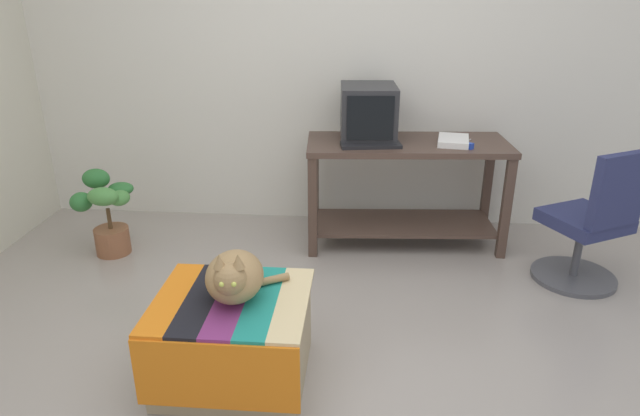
{
  "coord_description": "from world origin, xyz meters",
  "views": [
    {
      "loc": [
        0.19,
        -2.14,
        1.77
      ],
      "look_at": [
        -0.06,
        0.85,
        0.55
      ],
      "focal_mm": 31.17,
      "sensor_mm": 36.0,
      "label": 1
    }
  ],
  "objects_px": {
    "potted_plant": "(107,213)",
    "office_chair": "(591,227)",
    "stapler": "(465,145)",
    "desk": "(406,175)",
    "ottoman_with_blanket": "(234,338)",
    "tv_monitor": "(368,113)",
    "keyboard": "(371,145)",
    "cat": "(234,276)",
    "book": "(453,141)"
  },
  "relations": [
    {
      "from": "potted_plant",
      "to": "office_chair",
      "type": "distance_m",
      "value": 3.15
    },
    {
      "from": "stapler",
      "to": "potted_plant",
      "type": "bearing_deg",
      "value": 140.08
    },
    {
      "from": "office_chair",
      "to": "desk",
      "type": "bearing_deg",
      "value": -53.61
    },
    {
      "from": "potted_plant",
      "to": "ottoman_with_blanket",
      "type": "bearing_deg",
      "value": -46.59
    },
    {
      "from": "tv_monitor",
      "to": "keyboard",
      "type": "xyz_separation_m",
      "value": [
        0.02,
        -0.2,
        -0.17
      ]
    },
    {
      "from": "ottoman_with_blanket",
      "to": "cat",
      "type": "relative_size",
      "value": 1.79
    },
    {
      "from": "keyboard",
      "to": "office_chair",
      "type": "bearing_deg",
      "value": -24.19
    },
    {
      "from": "book",
      "to": "ottoman_with_blanket",
      "type": "height_order",
      "value": "book"
    },
    {
      "from": "potted_plant",
      "to": "stapler",
      "type": "xyz_separation_m",
      "value": [
        2.41,
        0.24,
        0.47
      ]
    },
    {
      "from": "desk",
      "to": "keyboard",
      "type": "distance_m",
      "value": 0.39
    },
    {
      "from": "cat",
      "to": "ottoman_with_blanket",
      "type": "bearing_deg",
      "value": -166.22
    },
    {
      "from": "ottoman_with_blanket",
      "to": "keyboard",
      "type": "bearing_deg",
      "value": 66.46
    },
    {
      "from": "ottoman_with_blanket",
      "to": "stapler",
      "type": "relative_size",
      "value": 6.43
    },
    {
      "from": "cat",
      "to": "potted_plant",
      "type": "distance_m",
      "value": 1.72
    },
    {
      "from": "ottoman_with_blanket",
      "to": "cat",
      "type": "xyz_separation_m",
      "value": [
        0.02,
        0.01,
        0.33
      ]
    },
    {
      "from": "ottoman_with_blanket",
      "to": "stapler",
      "type": "xyz_separation_m",
      "value": [
        1.25,
        1.47,
        0.56
      ]
    },
    {
      "from": "desk",
      "to": "stapler",
      "type": "xyz_separation_m",
      "value": [
        0.37,
        -0.12,
        0.26
      ]
    },
    {
      "from": "book",
      "to": "cat",
      "type": "relative_size",
      "value": 0.71
    },
    {
      "from": "tv_monitor",
      "to": "ottoman_with_blanket",
      "type": "relative_size",
      "value": 0.64
    },
    {
      "from": "office_chair",
      "to": "keyboard",
      "type": "bearing_deg",
      "value": -43.75
    },
    {
      "from": "desk",
      "to": "cat",
      "type": "xyz_separation_m",
      "value": [
        -0.86,
        -1.58,
        0.03
      ]
    },
    {
      "from": "ottoman_with_blanket",
      "to": "potted_plant",
      "type": "distance_m",
      "value": 1.69
    },
    {
      "from": "keyboard",
      "to": "book",
      "type": "distance_m",
      "value": 0.57
    },
    {
      "from": "potted_plant",
      "to": "office_chair",
      "type": "bearing_deg",
      "value": -2.95
    },
    {
      "from": "book",
      "to": "keyboard",
      "type": "bearing_deg",
      "value": -159.03
    },
    {
      "from": "cat",
      "to": "tv_monitor",
      "type": "bearing_deg",
      "value": 64.89
    },
    {
      "from": "tv_monitor",
      "to": "office_chair",
      "type": "relative_size",
      "value": 0.51
    },
    {
      "from": "keyboard",
      "to": "cat",
      "type": "relative_size",
      "value": 1.01
    },
    {
      "from": "cat",
      "to": "office_chair",
      "type": "height_order",
      "value": "office_chair"
    },
    {
      "from": "office_chair",
      "to": "book",
      "type": "bearing_deg",
      "value": -60.35
    },
    {
      "from": "keyboard",
      "to": "book",
      "type": "xyz_separation_m",
      "value": [
        0.56,
        0.12,
        0.01
      ]
    },
    {
      "from": "book",
      "to": "ottoman_with_blanket",
      "type": "relative_size",
      "value": 0.39
    },
    {
      "from": "desk",
      "to": "ottoman_with_blanket",
      "type": "distance_m",
      "value": 1.84
    },
    {
      "from": "office_chair",
      "to": "stapler",
      "type": "distance_m",
      "value": 0.92
    },
    {
      "from": "ottoman_with_blanket",
      "to": "office_chair",
      "type": "height_order",
      "value": "office_chair"
    },
    {
      "from": "desk",
      "to": "cat",
      "type": "distance_m",
      "value": 1.8
    },
    {
      "from": "ottoman_with_blanket",
      "to": "cat",
      "type": "height_order",
      "value": "cat"
    },
    {
      "from": "tv_monitor",
      "to": "book",
      "type": "relative_size",
      "value": 1.63
    },
    {
      "from": "ottoman_with_blanket",
      "to": "stapler",
      "type": "bearing_deg",
      "value": 49.53
    },
    {
      "from": "cat",
      "to": "potted_plant",
      "type": "xyz_separation_m",
      "value": [
        -1.18,
        1.22,
        -0.24
      ]
    },
    {
      "from": "tv_monitor",
      "to": "cat",
      "type": "xyz_separation_m",
      "value": [
        -0.58,
        -1.63,
        -0.39
      ]
    },
    {
      "from": "keyboard",
      "to": "book",
      "type": "relative_size",
      "value": 1.43
    },
    {
      "from": "potted_plant",
      "to": "desk",
      "type": "bearing_deg",
      "value": 9.99
    },
    {
      "from": "cat",
      "to": "potted_plant",
      "type": "bearing_deg",
      "value": 128.68
    },
    {
      "from": "book",
      "to": "office_chair",
      "type": "relative_size",
      "value": 0.31
    },
    {
      "from": "stapler",
      "to": "keyboard",
      "type": "bearing_deg",
      "value": 136.61
    },
    {
      "from": "desk",
      "to": "book",
      "type": "distance_m",
      "value": 0.4
    },
    {
      "from": "keyboard",
      "to": "office_chair",
      "type": "xyz_separation_m",
      "value": [
        1.35,
        -0.38,
        -0.38
      ]
    },
    {
      "from": "office_chair",
      "to": "potted_plant",
      "type": "bearing_deg",
      "value": -31.05
    },
    {
      "from": "ottoman_with_blanket",
      "to": "cat",
      "type": "bearing_deg",
      "value": 19.23
    }
  ]
}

